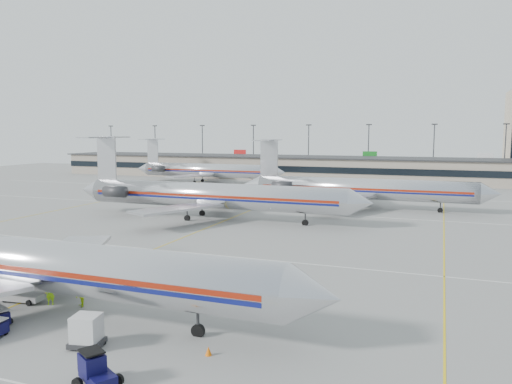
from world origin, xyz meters
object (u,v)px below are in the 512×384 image
at_px(jet_foreground, 16,261).
at_px(uld_container, 87,331).
at_px(jet_second_row, 207,195).
at_px(belt_loader, 22,295).

bearing_deg(jet_foreground, uld_container, -22.18).
bearing_deg(jet_second_row, belt_loader, -85.30).
bearing_deg(jet_second_row, uld_container, -73.09).
bearing_deg(jet_foreground, jet_second_row, 95.54).
xyz_separation_m(jet_second_row, belt_loader, (3.14, -38.18, -3.04)).
xyz_separation_m(jet_foreground, uld_container, (9.27, -3.78, -2.51)).
distance_m(jet_foreground, jet_second_row, 39.40).
bearing_deg(jet_second_row, jet_foreground, -84.46).
height_order(jet_foreground, uld_container, jet_foreground).
relative_size(jet_foreground, jet_second_row, 0.98).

